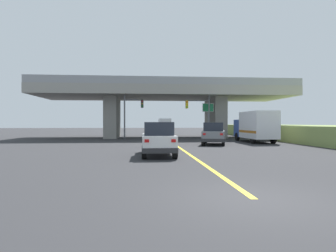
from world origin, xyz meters
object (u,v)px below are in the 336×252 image
Objects in this scene: traffic_signal_farside at (131,111)px; highway_sign at (208,112)px; traffic_signal_nearside at (201,111)px; sedan_oncoming at (158,129)px; suv_crossing at (214,134)px; box_truck at (255,126)px; semi_truck_distant at (164,125)px; suv_lead at (158,139)px.

traffic_signal_farside is 1.17× the size of highway_sign.
sedan_oncoming is at bearing 112.73° from traffic_signal_nearside.
box_truck reaches higher than suv_crossing.
suv_crossing is 12.11m from traffic_signal_farside.
semi_truck_distant reaches higher than suv_crossing.
sedan_oncoming is at bearing 117.55° from suv_crossing.
traffic_signal_nearside is at bearing 102.15° from suv_crossing.
traffic_signal_nearside is 1.18× the size of highway_sign.
traffic_signal_farside is 0.79× the size of semi_truck_distant.
traffic_signal_farside reaches higher than suv_crossing.
traffic_signal_farside is (-2.41, 17.16, 2.39)m from suv_lead.
sedan_oncoming is 12.31m from traffic_signal_nearside.
traffic_signal_nearside is at bearing -132.54° from highway_sign.
suv_lead is 9.99m from suv_crossing.
box_truck is at bearing -62.22° from sedan_oncoming.
semi_truck_distant is at bearing 103.57° from box_truck.
semi_truck_distant is at bearing 81.62° from sedan_oncoming.
semi_truck_distant is (1.87, 12.65, 0.52)m from sedan_oncoming.
traffic_signal_nearside reaches higher than box_truck.
box_truck is (5.03, 2.76, 0.63)m from suv_crossing.
traffic_signal_nearside is 24.02m from semi_truck_distant.
suv_crossing is 0.69× the size of box_truck.
suv_lead is at bearing -133.57° from box_truck.
traffic_signal_nearside is 8.53m from traffic_signal_farside.
suv_lead is at bearing -107.41° from suv_crossing.
box_truck is at bearing -25.13° from traffic_signal_farside.
highway_sign is at bearing 47.46° from traffic_signal_nearside.
semi_truck_distant is (-7.22, 29.90, -0.11)m from box_truck.
highway_sign is 0.68× the size of semi_truck_distant.
suv_crossing is 0.87× the size of traffic_signal_farside.
suv_crossing is at bearing -48.12° from traffic_signal_farside.
suv_crossing is (5.51, 8.33, -0.00)m from suv_lead.
traffic_signal_nearside is (4.66, -11.13, 2.42)m from sedan_oncoming.
traffic_signal_nearside is 1.01× the size of traffic_signal_farside.
box_truck reaches higher than semi_truck_distant.
box_truck is 7.75m from traffic_signal_nearside.
suv_lead is 20.00m from highway_sign.
highway_sign is (1.17, 1.27, -0.06)m from traffic_signal_nearside.
traffic_signal_farside is at bearing -179.76° from traffic_signal_nearside.
sedan_oncoming is 0.84× the size of traffic_signal_nearside.
suv_lead is 1.04× the size of sedan_oncoming.
semi_truck_distant is at bearing 109.92° from suv_crossing.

